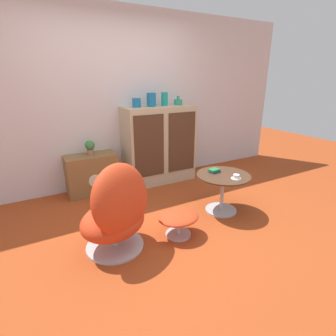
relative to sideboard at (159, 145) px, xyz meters
name	(u,v)px	position (x,y,z in m)	size (l,w,h in m)	color
ground_plane	(165,228)	(-0.63, -1.35, -0.61)	(12.00, 12.00, 0.00)	#9E3D19
wall_back	(113,101)	(-0.63, 0.27, 0.69)	(6.40, 0.06, 2.60)	silver
sideboard	(159,145)	(0.00, 0.00, 0.00)	(1.12, 0.48, 1.22)	tan
tv_console	(92,174)	(-1.09, 0.06, -0.32)	(0.72, 0.37, 0.58)	brown
egg_chair	(117,211)	(-1.20, -1.45, -0.18)	(0.89, 0.87, 0.93)	#B7B7BC
ottoman	(178,219)	(-0.56, -1.53, -0.41)	(0.45, 0.39, 0.27)	#B7B7BC
coffee_table	(223,186)	(0.21, -1.33, -0.26)	(0.66, 0.66, 0.50)	#B7B7BC
vase_leftmost	(136,103)	(-0.36, 0.00, 0.67)	(0.13, 0.13, 0.13)	#196699
vase_inner_left	(151,100)	(-0.12, 0.00, 0.71)	(0.14, 0.14, 0.20)	#196699
vase_inner_right	(164,99)	(0.10, 0.00, 0.71)	(0.10, 0.10, 0.20)	teal
vase_rightmost	(178,102)	(0.35, 0.00, 0.65)	(0.13, 0.13, 0.14)	#2D8E6B
potted_plant	(90,147)	(-1.08, 0.06, 0.09)	(0.14, 0.14, 0.21)	#996B4C
teacup	(236,177)	(0.25, -1.51, -0.09)	(0.12, 0.12, 0.05)	white
book_stack	(214,171)	(0.17, -1.20, -0.09)	(0.14, 0.11, 0.04)	#1E478C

